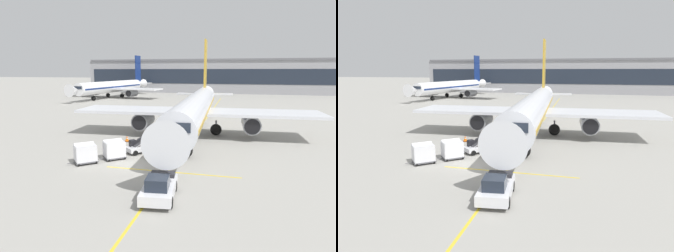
# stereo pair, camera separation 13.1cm
# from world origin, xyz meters

# --- Properties ---
(ground_plane) EXTENTS (600.00, 600.00, 0.00)m
(ground_plane) POSITION_xyz_m (0.00, 0.00, 0.00)
(ground_plane) COLOR #9E9B93
(parked_airplane) EXTENTS (31.99, 41.28, 14.10)m
(parked_airplane) POSITION_xyz_m (3.71, 13.79, 3.71)
(parked_airplane) COLOR silver
(parked_airplane) RESTS_ON ground
(belt_loader) EXTENTS (4.47, 4.72, 3.12)m
(belt_loader) POSITION_xyz_m (-0.53, 4.57, 0.88)
(belt_loader) COLOR silver
(belt_loader) RESTS_ON ground
(baggage_cart_lead) EXTENTS (2.57, 2.53, 1.91)m
(baggage_cart_lead) POSITION_xyz_m (-2.61, 1.52, 1.00)
(baggage_cart_lead) COLOR #515156
(baggage_cart_lead) RESTS_ON ground
(baggage_cart_second) EXTENTS (2.57, 2.53, 1.91)m
(baggage_cart_second) POSITION_xyz_m (-4.70, -0.42, 1.00)
(baggage_cart_second) COLOR #515156
(baggage_cart_second) RESTS_ON ground
(pushback_tug) EXTENTS (2.59, 4.61, 1.83)m
(pushback_tug) POSITION_xyz_m (4.21, -6.34, 0.83)
(pushback_tug) COLOR silver
(pushback_tug) RESTS_ON ground
(ground_crew_by_loader) EXTENTS (0.44, 0.44, 1.74)m
(ground_crew_by_loader) POSITION_xyz_m (0.07, 4.36, 1.00)
(ground_crew_by_loader) COLOR black
(ground_crew_by_loader) RESTS_ON ground
(ground_crew_by_carts) EXTENTS (0.57, 0.27, 1.74)m
(ground_crew_by_carts) POSITION_xyz_m (-3.33, 1.31, 1.00)
(ground_crew_by_carts) COLOR #333847
(ground_crew_by_carts) RESTS_ON ground
(safety_cone_engine_keepout) EXTENTS (0.60, 0.60, 0.68)m
(safety_cone_engine_keepout) POSITION_xyz_m (-1.79, 8.79, 0.33)
(safety_cone_engine_keepout) COLOR black
(safety_cone_engine_keepout) RESTS_ON ground
(safety_cone_wingtip) EXTENTS (0.63, 0.63, 0.72)m
(safety_cone_wingtip) POSITION_xyz_m (-4.04, 8.49, 0.35)
(safety_cone_wingtip) COLOR black
(safety_cone_wingtip) RESTS_ON ground
(apron_guidance_line_lead_in) EXTENTS (0.20, 110.00, 0.01)m
(apron_guidance_line_lead_in) POSITION_xyz_m (3.52, 13.04, 0.00)
(apron_guidance_line_lead_in) COLOR yellow
(apron_guidance_line_lead_in) RESTS_ON ground
(apron_guidance_line_stop_bar) EXTENTS (12.00, 0.20, 0.01)m
(apron_guidance_line_stop_bar) POSITION_xyz_m (3.74, -0.96, 0.00)
(apron_guidance_line_stop_bar) COLOR yellow
(apron_guidance_line_stop_bar) RESTS_ON ground
(terminal_building) EXTENTS (113.78, 14.94, 12.87)m
(terminal_building) POSITION_xyz_m (5.86, 93.93, 6.38)
(terminal_building) COLOR #939399
(terminal_building) RESTS_ON ground
(distant_airplane) EXTENTS (32.65, 41.49, 13.92)m
(distant_airplane) POSITION_xyz_m (-30.22, 62.81, 3.45)
(distant_airplane) COLOR white
(distant_airplane) RESTS_ON ground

